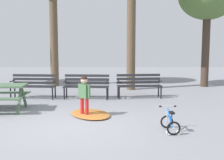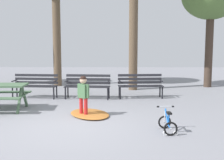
# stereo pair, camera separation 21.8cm
# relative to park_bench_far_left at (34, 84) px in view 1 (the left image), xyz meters

# --- Properties ---
(ground) EXTENTS (36.00, 36.00, 0.00)m
(ground) POSITION_rel_park_bench_far_left_xyz_m (1.77, -3.64, -0.51)
(ground) COLOR gray
(park_bench_far_left) EXTENTS (1.63, 0.58, 0.85)m
(park_bench_far_left) POSITION_rel_park_bench_far_left_xyz_m (0.00, 0.00, 0.00)
(park_bench_far_left) COLOR #232328
(park_bench_far_left) RESTS_ON ground
(park_bench_left) EXTENTS (1.63, 0.58, 0.85)m
(park_bench_left) POSITION_rel_park_bench_far_left_xyz_m (1.90, -0.09, 0.00)
(park_bench_left) COLOR #232328
(park_bench_left) RESTS_ON ground
(park_bench_right) EXTENTS (1.63, 0.58, 0.85)m
(park_bench_right) POSITION_rel_park_bench_far_left_xyz_m (3.79, 0.06, 0.00)
(park_bench_right) COLOR #232328
(park_bench_right) RESTS_ON ground
(child_standing) EXTENTS (0.34, 0.29, 1.09)m
(child_standing) POSITION_rel_park_bench_far_left_xyz_m (2.05, -2.64, 0.13)
(child_standing) COLOR red
(child_standing) RESTS_ON ground
(kids_bicycle) EXTENTS (0.40, 0.58, 0.54)m
(kids_bicycle) POSITION_rel_park_bench_far_left_xyz_m (4.05, -4.01, -0.31)
(kids_bicycle) COLOR black
(kids_bicycle) RESTS_ON ground
(leaf_pile) EXTENTS (1.51, 1.67, 0.07)m
(leaf_pile) POSITION_rel_park_bench_far_left_xyz_m (2.20, -2.52, -0.48)
(leaf_pile) COLOR #B26B2D
(leaf_pile) RESTS_ON ground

